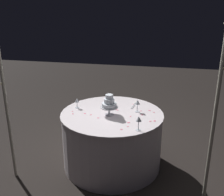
{
  "coord_description": "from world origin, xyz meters",
  "views": [
    {
      "loc": [
        -0.65,
        3.07,
        2.06
      ],
      "look_at": [
        0.0,
        0.0,
        0.94
      ],
      "focal_mm": 43.04,
      "sensor_mm": 36.0,
      "label": 1
    }
  ],
  "objects_px": {
    "wine_glass_0": "(77,101)",
    "wine_glass_1": "(139,120)",
    "main_table": "(112,139)",
    "cake_knife": "(134,104)",
    "decorative_arch": "(101,49)",
    "tiered_cake": "(109,103)",
    "wine_glass_2": "(137,103)"
  },
  "relations": [
    {
      "from": "wine_glass_0",
      "to": "cake_knife",
      "type": "bearing_deg",
      "value": -158.98
    },
    {
      "from": "main_table",
      "to": "tiered_cake",
      "type": "relative_size",
      "value": 4.89
    },
    {
      "from": "cake_knife",
      "to": "decorative_arch",
      "type": "bearing_deg",
      "value": 74.77
    },
    {
      "from": "wine_glass_0",
      "to": "wine_glass_1",
      "type": "bearing_deg",
      "value": 150.51
    },
    {
      "from": "main_table",
      "to": "wine_glass_0",
      "type": "height_order",
      "value": "wine_glass_0"
    },
    {
      "from": "tiered_cake",
      "to": "cake_knife",
      "type": "xyz_separation_m",
      "value": [
        -0.26,
        -0.42,
        -0.15
      ]
    },
    {
      "from": "main_table",
      "to": "cake_knife",
      "type": "bearing_deg",
      "value": -123.36
    },
    {
      "from": "decorative_arch",
      "to": "cake_knife",
      "type": "height_order",
      "value": "decorative_arch"
    },
    {
      "from": "wine_glass_0",
      "to": "cake_knife",
      "type": "distance_m",
      "value": 0.79
    },
    {
      "from": "decorative_arch",
      "to": "wine_glass_1",
      "type": "height_order",
      "value": "decorative_arch"
    },
    {
      "from": "tiered_cake",
      "to": "wine_glass_0",
      "type": "xyz_separation_m",
      "value": [
        0.47,
        -0.14,
        -0.05
      ]
    },
    {
      "from": "decorative_arch",
      "to": "wine_glass_2",
      "type": "distance_m",
      "value": 1.04
    },
    {
      "from": "tiered_cake",
      "to": "wine_glass_2",
      "type": "bearing_deg",
      "value": -152.27
    },
    {
      "from": "decorative_arch",
      "to": "main_table",
      "type": "height_order",
      "value": "decorative_arch"
    },
    {
      "from": "main_table",
      "to": "wine_glass_2",
      "type": "distance_m",
      "value": 0.59
    },
    {
      "from": "wine_glass_0",
      "to": "wine_glass_2",
      "type": "xyz_separation_m",
      "value": [
        -0.8,
        -0.03,
        0.03
      ]
    },
    {
      "from": "decorative_arch",
      "to": "tiered_cake",
      "type": "distance_m",
      "value": 0.87
    },
    {
      "from": "main_table",
      "to": "wine_glass_1",
      "type": "distance_m",
      "value": 0.75
    },
    {
      "from": "decorative_arch",
      "to": "wine_glass_0",
      "type": "distance_m",
      "value": 1.11
    },
    {
      "from": "wine_glass_0",
      "to": "wine_glass_1",
      "type": "height_order",
      "value": "wine_glass_1"
    },
    {
      "from": "wine_glass_1",
      "to": "wine_glass_2",
      "type": "xyz_separation_m",
      "value": [
        0.08,
        -0.53,
        -0.0
      ]
    },
    {
      "from": "decorative_arch",
      "to": "tiered_cake",
      "type": "relative_size",
      "value": 9.41
    },
    {
      "from": "tiered_cake",
      "to": "wine_glass_1",
      "type": "height_order",
      "value": "tiered_cake"
    },
    {
      "from": "cake_knife",
      "to": "tiered_cake",
      "type": "bearing_deg",
      "value": 58.18
    },
    {
      "from": "tiered_cake",
      "to": "wine_glass_1",
      "type": "bearing_deg",
      "value": 138.89
    },
    {
      "from": "wine_glass_1",
      "to": "wine_glass_0",
      "type": "bearing_deg",
      "value": -29.49
    },
    {
      "from": "wine_glass_2",
      "to": "main_table",
      "type": "bearing_deg",
      "value": 20.44
    },
    {
      "from": "decorative_arch",
      "to": "main_table",
      "type": "bearing_deg",
      "value": -90.0
    },
    {
      "from": "decorative_arch",
      "to": "main_table",
      "type": "xyz_separation_m",
      "value": [
        -0.0,
        -0.51,
        -1.26
      ]
    },
    {
      "from": "wine_glass_0",
      "to": "cake_knife",
      "type": "height_order",
      "value": "wine_glass_0"
    },
    {
      "from": "cake_knife",
      "to": "main_table",
      "type": "bearing_deg",
      "value": 56.64
    },
    {
      "from": "wine_glass_2",
      "to": "wine_glass_1",
      "type": "bearing_deg",
      "value": 98.33
    }
  ]
}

